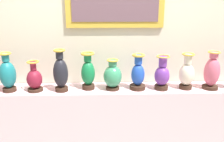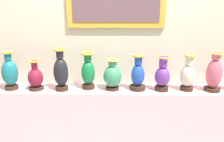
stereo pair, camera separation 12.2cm
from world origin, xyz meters
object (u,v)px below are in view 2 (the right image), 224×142
(vase_teal, at_px, (10,73))
(vase_sapphire, at_px, (138,75))
(vase_rose, at_px, (214,74))
(vase_ivory, at_px, (188,75))
(vase_onyx, at_px, (61,72))
(vase_burgundy, at_px, (36,78))
(vase_emerald, at_px, (88,72))
(vase_jade, at_px, (112,76))
(vase_violet, at_px, (162,76))

(vase_teal, height_order, vase_sapphire, vase_teal)
(vase_rose, bearing_deg, vase_sapphire, 178.70)
(vase_ivory, xyz_separation_m, vase_rose, (0.25, -0.01, 0.01))
(vase_rose, bearing_deg, vase_onyx, -179.55)
(vase_burgundy, bearing_deg, vase_emerald, 4.05)
(vase_burgundy, relative_size, vase_emerald, 0.81)
(vase_jade, relative_size, vase_ivory, 0.85)
(vase_burgundy, height_order, vase_emerald, vase_emerald)
(vase_ivory, bearing_deg, vase_rose, -2.47)
(vase_burgundy, bearing_deg, vase_jade, 1.13)
(vase_onyx, bearing_deg, vase_rose, 0.45)
(vase_burgundy, height_order, vase_jade, vase_jade)
(vase_burgundy, relative_size, vase_ivory, 0.83)
(vase_burgundy, bearing_deg, vase_violet, 0.01)
(vase_jade, height_order, vase_sapphire, vase_sapphire)
(vase_violet, bearing_deg, vase_jade, 178.26)
(vase_emerald, distance_m, vase_ivory, 0.98)
(vase_jade, xyz_separation_m, vase_violet, (0.49, -0.01, 0.01))
(vase_ivory, bearing_deg, vase_violet, -177.60)
(vase_rose, bearing_deg, vase_violet, 179.98)
(vase_teal, distance_m, vase_burgundy, 0.26)
(vase_onyx, bearing_deg, vase_burgundy, 177.42)
(vase_burgundy, xyz_separation_m, vase_jade, (0.76, 0.02, 0.02))
(vase_teal, distance_m, vase_jade, 1.02)
(vase_burgundy, height_order, vase_sapphire, vase_sapphire)
(vase_teal, bearing_deg, vase_onyx, -1.17)
(vase_rose, bearing_deg, vase_emerald, 178.29)
(vase_teal, height_order, vase_onyx, vase_onyx)
(vase_teal, relative_size, vase_violet, 1.12)
(vase_emerald, bearing_deg, vase_teal, -177.17)
(vase_onyx, relative_size, vase_ivory, 1.15)
(vase_emerald, xyz_separation_m, vase_rose, (1.23, -0.04, -0.00))
(vase_jade, bearing_deg, vase_sapphire, 0.38)
(vase_teal, bearing_deg, vase_rose, 0.04)
(vase_teal, relative_size, vase_rose, 1.01)
(vase_teal, relative_size, vase_emerald, 1.03)
(vase_onyx, bearing_deg, vase_ivory, 1.03)
(vase_sapphire, bearing_deg, vase_jade, -179.62)
(vase_emerald, bearing_deg, vase_burgundy, -175.95)
(vase_emerald, height_order, vase_ivory, vase_emerald)
(vase_jade, bearing_deg, vase_onyx, -176.96)
(vase_emerald, height_order, vase_rose, vase_rose)
(vase_teal, distance_m, vase_ivory, 1.75)
(vase_teal, relative_size, vase_jade, 1.25)
(vase_emerald, bearing_deg, vase_sapphire, -2.33)
(vase_violet, bearing_deg, vase_teal, -179.94)
(vase_onyx, xyz_separation_m, vase_rose, (1.49, 0.01, -0.01))
(vase_burgundy, bearing_deg, vase_ivory, 0.41)
(vase_ivory, height_order, vase_rose, vase_rose)
(vase_onyx, height_order, vase_sapphire, vase_onyx)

